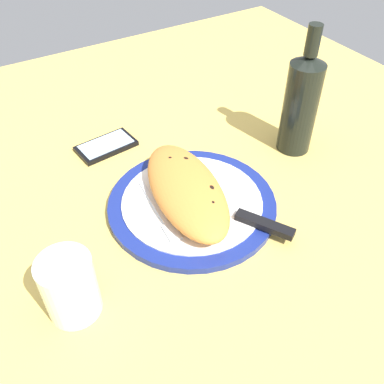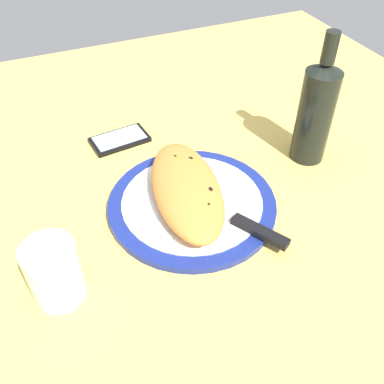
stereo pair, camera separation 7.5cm
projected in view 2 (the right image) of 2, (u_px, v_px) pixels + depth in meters
The scene contains 8 objects.
ground_plane at pixel (192, 212), 78.73cm from camera, with size 150.00×150.00×3.00cm, color #DBB756.
plate at pixel (192, 204), 77.19cm from camera, with size 30.32×30.32×1.63cm.
calzone at pixel (187, 189), 75.12cm from camera, with size 28.30×16.35×5.04cm.
fork at pixel (159, 212), 74.15cm from camera, with size 16.09×2.95×0.40cm.
knife at pixel (242, 223), 71.87cm from camera, with size 22.69×14.06×1.20cm.
smartphone at pixel (120, 140), 92.17cm from camera, with size 8.02×12.75×1.16cm.
water_glass at pixel (56, 275), 61.11cm from camera, with size 7.65×7.65×10.23cm.
wine_bottle at pixel (316, 111), 81.58cm from camera, with size 6.90×6.90×26.18cm.
Camera 2 is at (50.83, -22.18, 54.50)cm, focal length 39.98 mm.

